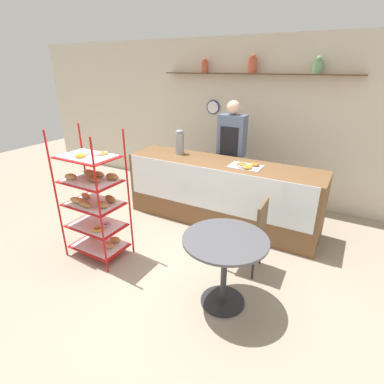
% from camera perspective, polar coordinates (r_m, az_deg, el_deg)
% --- Properties ---
extents(ground_plane, '(14.00, 14.00, 0.00)m').
position_cam_1_polar(ground_plane, '(3.71, -3.73, -14.22)').
color(ground_plane, gray).
extents(back_wall, '(10.00, 0.30, 2.70)m').
position_cam_1_polar(back_wall, '(5.41, 11.54, 13.12)').
color(back_wall, beige).
rests_on(back_wall, ground_plane).
extents(display_counter, '(2.89, 0.71, 0.96)m').
position_cam_1_polar(display_counter, '(4.51, 5.51, -0.14)').
color(display_counter, brown).
rests_on(display_counter, ground_plane).
extents(pastry_rack, '(0.72, 0.49, 1.60)m').
position_cam_1_polar(pastry_rack, '(3.78, -18.11, -1.84)').
color(pastry_rack, '#B71414').
rests_on(pastry_rack, ground_plane).
extents(person_worker, '(0.42, 0.23, 1.77)m').
position_cam_1_polar(person_worker, '(4.85, 7.47, 7.54)').
color(person_worker, '#282833').
rests_on(person_worker, ground_plane).
extents(cafe_table, '(0.82, 0.82, 0.75)m').
position_cam_1_polar(cafe_table, '(2.94, 6.26, -11.80)').
color(cafe_table, '#262628').
rests_on(cafe_table, ground_plane).
extents(cafe_chair, '(0.39, 0.39, 0.89)m').
position_cam_1_polar(cafe_chair, '(3.46, 11.56, -6.84)').
color(cafe_chair, black).
rests_on(cafe_chair, ground_plane).
extents(coffee_carafe, '(0.14, 0.14, 0.38)m').
position_cam_1_polar(coffee_carafe, '(4.72, -2.38, 9.46)').
color(coffee_carafe, gray).
rests_on(coffee_carafe, display_counter).
extents(donut_tray_counter, '(0.44, 0.31, 0.05)m').
position_cam_1_polar(donut_tray_counter, '(4.17, 10.28, 4.92)').
color(donut_tray_counter, silver).
rests_on(donut_tray_counter, display_counter).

